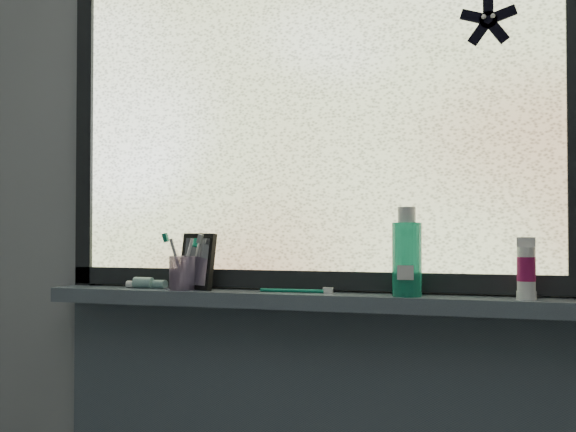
{
  "coord_description": "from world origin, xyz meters",
  "views": [
    {
      "loc": [
        0.36,
        -0.42,
        1.19
      ],
      "look_at": [
        -0.07,
        1.05,
        1.22
      ],
      "focal_mm": 40.0,
      "sensor_mm": 36.0,
      "label": 1
    }
  ],
  "objects_px": {
    "toothbrush_cup": "(182,273)",
    "cream_tube": "(526,266)",
    "mouthwash_bottle": "(407,252)",
    "vanity_mirror": "(197,261)"
  },
  "relations": [
    {
      "from": "toothbrush_cup",
      "to": "cream_tube",
      "type": "distance_m",
      "value": 0.9
    },
    {
      "from": "mouthwash_bottle",
      "to": "cream_tube",
      "type": "xyz_separation_m",
      "value": [
        0.28,
        0.01,
        -0.03
      ]
    },
    {
      "from": "toothbrush_cup",
      "to": "cream_tube",
      "type": "bearing_deg",
      "value": 0.39
    },
    {
      "from": "toothbrush_cup",
      "to": "cream_tube",
      "type": "relative_size",
      "value": 0.88
    },
    {
      "from": "vanity_mirror",
      "to": "cream_tube",
      "type": "xyz_separation_m",
      "value": [
        0.87,
        -0.02,
        0.0
      ]
    },
    {
      "from": "cream_tube",
      "to": "vanity_mirror",
      "type": "bearing_deg",
      "value": 178.8
    },
    {
      "from": "mouthwash_bottle",
      "to": "cream_tube",
      "type": "distance_m",
      "value": 0.28
    },
    {
      "from": "mouthwash_bottle",
      "to": "cream_tube",
      "type": "height_order",
      "value": "mouthwash_bottle"
    },
    {
      "from": "vanity_mirror",
      "to": "toothbrush_cup",
      "type": "distance_m",
      "value": 0.05
    },
    {
      "from": "mouthwash_bottle",
      "to": "vanity_mirror",
      "type": "bearing_deg",
      "value": 177.55
    }
  ]
}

